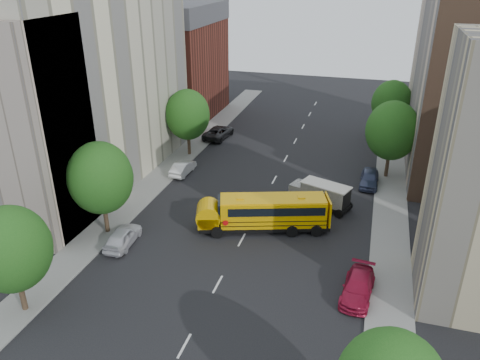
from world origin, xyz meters
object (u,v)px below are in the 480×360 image
at_px(street_tree_0, 11,249).
at_px(parked_car_3, 358,287).
at_px(parked_car_0, 123,237).
at_px(parked_car_2, 219,132).
at_px(street_tree_4, 392,131).
at_px(street_tree_5, 392,103).
at_px(parked_car_1, 183,168).
at_px(street_tree_2, 188,115).
at_px(parked_car_4, 369,178).
at_px(school_bus, 263,211).
at_px(parked_car_5, 376,129).
at_px(safari_truck, 321,194).
at_px(street_tree_1, 100,178).

xyz_separation_m(street_tree_0, parked_car_3, (20.38, 7.53, -3.95)).
distance_m(parked_car_0, parked_car_2, 25.74).
xyz_separation_m(street_tree_4, street_tree_5, (-0.00, 12.00, -0.37)).
xyz_separation_m(street_tree_5, parked_car_1, (-20.60, -17.24, -4.03)).
bearing_deg(street_tree_2, parked_car_4, -7.16).
xyz_separation_m(street_tree_0, parked_car_0, (2.20, 8.69, -3.91)).
relative_size(street_tree_0, school_bus, 0.68).
height_order(parked_car_1, parked_car_2, parked_car_2).
distance_m(street_tree_2, parked_car_0, 19.86).
bearing_deg(parked_car_5, street_tree_2, -144.40).
bearing_deg(safari_truck, school_bus, -106.10).
bearing_deg(street_tree_0, street_tree_5, 61.19).
relative_size(street_tree_0, safari_truck, 1.29).
relative_size(street_tree_2, parked_car_2, 1.42).
bearing_deg(parked_car_2, street_tree_1, 92.42).
height_order(school_bus, parked_car_1, school_bus).
height_order(street_tree_0, parked_car_5, street_tree_0).
distance_m(parked_car_0, parked_car_1, 14.10).
bearing_deg(safari_truck, street_tree_2, 173.13).
relative_size(parked_car_2, parked_car_3, 1.15).
relative_size(street_tree_5, parked_car_4, 1.71).
distance_m(street_tree_4, parked_car_3, 21.00).
relative_size(school_bus, parked_car_0, 2.54).
distance_m(street_tree_4, school_bus, 17.33).
bearing_deg(street_tree_4, street_tree_2, 180.00).
height_order(street_tree_0, parked_car_3, street_tree_0).
relative_size(street_tree_0, street_tree_2, 0.96).
height_order(school_bus, parked_car_4, school_bus).
relative_size(street_tree_1, parked_car_3, 1.67).
xyz_separation_m(street_tree_2, parked_car_5, (20.60, 13.66, -4.18)).
relative_size(safari_truck, parked_car_1, 1.40).
distance_m(street_tree_0, street_tree_2, 28.00).
xyz_separation_m(parked_car_0, parked_car_3, (18.18, -1.16, -0.05)).
bearing_deg(street_tree_1, street_tree_5, 53.75).
height_order(street_tree_0, parked_car_2, street_tree_0).
bearing_deg(street_tree_5, safari_truck, -105.67).
height_order(parked_car_0, parked_car_3, parked_car_0).
bearing_deg(street_tree_2, parked_car_1, -75.04).
distance_m(school_bus, parked_car_4, 14.00).
xyz_separation_m(school_bus, safari_truck, (4.06, 5.48, -0.45)).
height_order(parked_car_3, parked_car_5, parked_car_3).
bearing_deg(street_tree_1, parked_car_4, 37.15).
xyz_separation_m(street_tree_1, parked_car_3, (20.38, -2.47, -4.26)).
relative_size(parked_car_1, parked_car_5, 1.04).
bearing_deg(parked_car_0, school_bus, -155.33).
height_order(street_tree_5, parked_car_3, street_tree_5).
bearing_deg(parked_car_4, school_bus, -124.93).
relative_size(street_tree_4, school_bus, 0.74).
relative_size(street_tree_4, parked_car_5, 2.05).
bearing_deg(street_tree_0, safari_truck, 50.28).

